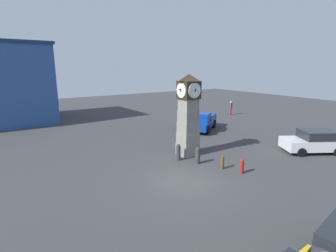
{
  "coord_description": "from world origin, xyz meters",
  "views": [
    {
      "loc": [
        -8.1,
        -10.68,
        6.28
      ],
      "look_at": [
        1.19,
        3.43,
        2.38
      ],
      "focal_mm": 28.0,
      "sensor_mm": 36.0,
      "label": 1
    }
  ],
  "objects_px": {
    "clock_tower": "(188,115)",
    "pickup_truck": "(201,121)",
    "bollard_end_row": "(242,166)",
    "car_far_lot": "(314,141)",
    "bollard_far_row": "(222,162)",
    "pedestrian_near_bench": "(231,107)",
    "bollard_near_tower": "(178,152)",
    "bollard_mid_row": "(198,155)"
  },
  "relations": [
    {
      "from": "bollard_mid_row",
      "to": "bollard_far_row",
      "type": "relative_size",
      "value": 1.28
    },
    {
      "from": "bollard_mid_row",
      "to": "bollard_end_row",
      "type": "bearing_deg",
      "value": -66.25
    },
    {
      "from": "clock_tower",
      "to": "bollard_mid_row",
      "type": "relative_size",
      "value": 5.12
    },
    {
      "from": "pedestrian_near_bench",
      "to": "bollard_end_row",
      "type": "bearing_deg",
      "value": -134.55
    },
    {
      "from": "bollard_mid_row",
      "to": "clock_tower",
      "type": "bearing_deg",
      "value": 73.16
    },
    {
      "from": "bollard_near_tower",
      "to": "bollard_end_row",
      "type": "bearing_deg",
      "value": -64.29
    },
    {
      "from": "bollard_end_row",
      "to": "car_far_lot",
      "type": "relative_size",
      "value": 0.19
    },
    {
      "from": "car_far_lot",
      "to": "pickup_truck",
      "type": "bearing_deg",
      "value": 103.79
    },
    {
      "from": "bollard_near_tower",
      "to": "pickup_truck",
      "type": "relative_size",
      "value": 0.22
    },
    {
      "from": "bollard_near_tower",
      "to": "car_far_lot",
      "type": "bearing_deg",
      "value": -23.75
    },
    {
      "from": "clock_tower",
      "to": "pedestrian_near_bench",
      "type": "bearing_deg",
      "value": 33.41
    },
    {
      "from": "pickup_truck",
      "to": "pedestrian_near_bench",
      "type": "distance_m",
      "value": 9.58
    },
    {
      "from": "clock_tower",
      "to": "bollard_far_row",
      "type": "relative_size",
      "value": 6.56
    },
    {
      "from": "bollard_far_row",
      "to": "car_far_lot",
      "type": "distance_m",
      "value": 8.09
    },
    {
      "from": "pickup_truck",
      "to": "bollard_mid_row",
      "type": "bearing_deg",
      "value": -131.58
    },
    {
      "from": "bollard_mid_row",
      "to": "pedestrian_near_bench",
      "type": "bearing_deg",
      "value": 37.04
    },
    {
      "from": "bollard_end_row",
      "to": "pedestrian_near_bench",
      "type": "xyz_separation_m",
      "value": [
        13.67,
        13.88,
        0.58
      ]
    },
    {
      "from": "bollard_near_tower",
      "to": "bollard_end_row",
      "type": "relative_size",
      "value": 1.27
    },
    {
      "from": "bollard_mid_row",
      "to": "car_far_lot",
      "type": "bearing_deg",
      "value": -18.59
    },
    {
      "from": "clock_tower",
      "to": "pickup_truck",
      "type": "distance_m",
      "value": 8.0
    },
    {
      "from": "bollard_end_row",
      "to": "pedestrian_near_bench",
      "type": "distance_m",
      "value": 19.49
    },
    {
      "from": "clock_tower",
      "to": "pickup_truck",
      "type": "relative_size",
      "value": 1.1
    },
    {
      "from": "bollard_far_row",
      "to": "pedestrian_near_bench",
      "type": "bearing_deg",
      "value": 42.03
    },
    {
      "from": "bollard_mid_row",
      "to": "car_far_lot",
      "type": "relative_size",
      "value": 0.24
    },
    {
      "from": "clock_tower",
      "to": "car_far_lot",
      "type": "distance_m",
      "value": 9.61
    },
    {
      "from": "bollard_near_tower",
      "to": "pedestrian_near_bench",
      "type": "bearing_deg",
      "value": 32.76
    },
    {
      "from": "clock_tower",
      "to": "bollard_near_tower",
      "type": "distance_m",
      "value": 2.68
    },
    {
      "from": "clock_tower",
      "to": "pedestrian_near_bench",
      "type": "xyz_separation_m",
      "value": [
        14.31,
        9.44,
        -1.87
      ]
    },
    {
      "from": "clock_tower",
      "to": "bollard_far_row",
      "type": "bearing_deg",
      "value": -87.03
    },
    {
      "from": "bollard_end_row",
      "to": "bollard_near_tower",
      "type": "bearing_deg",
      "value": 115.71
    },
    {
      "from": "bollard_near_tower",
      "to": "bollard_mid_row",
      "type": "height_order",
      "value": "bollard_near_tower"
    },
    {
      "from": "clock_tower",
      "to": "bollard_end_row",
      "type": "xyz_separation_m",
      "value": [
        0.65,
        -4.44,
        -2.44
      ]
    },
    {
      "from": "clock_tower",
      "to": "car_far_lot",
      "type": "height_order",
      "value": "clock_tower"
    },
    {
      "from": "bollard_near_tower",
      "to": "pedestrian_near_bench",
      "type": "xyz_separation_m",
      "value": [
        15.54,
        10.0,
        0.45
      ]
    },
    {
      "from": "clock_tower",
      "to": "bollard_near_tower",
      "type": "bearing_deg",
      "value": -155.55
    },
    {
      "from": "bollard_end_row",
      "to": "car_far_lot",
      "type": "height_order",
      "value": "car_far_lot"
    },
    {
      "from": "bollard_end_row",
      "to": "bollard_mid_row",
      "type": "bearing_deg",
      "value": 113.75
    },
    {
      "from": "car_far_lot",
      "to": "bollard_end_row",
      "type": "bearing_deg",
      "value": 178.21
    },
    {
      "from": "clock_tower",
      "to": "bollard_mid_row",
      "type": "distance_m",
      "value": 2.97
    },
    {
      "from": "bollard_far_row",
      "to": "pickup_truck",
      "type": "xyz_separation_m",
      "value": [
        5.53,
        8.57,
        0.49
      ]
    },
    {
      "from": "bollard_far_row",
      "to": "bollard_end_row",
      "type": "xyz_separation_m",
      "value": [
        0.48,
        -1.14,
        0.01
      ]
    },
    {
      "from": "clock_tower",
      "to": "pickup_truck",
      "type": "bearing_deg",
      "value": 42.73
    }
  ]
}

